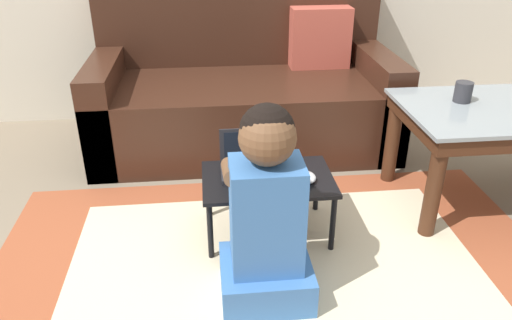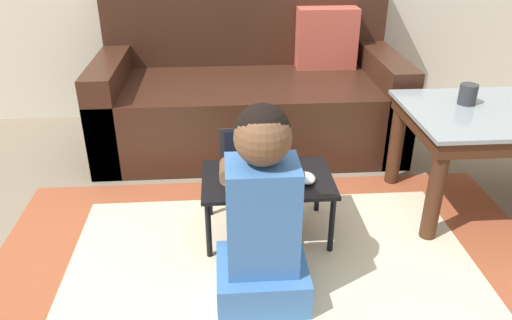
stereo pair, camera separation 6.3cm
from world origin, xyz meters
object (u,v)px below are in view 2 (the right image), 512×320
couch (250,91)px  computer_mouse (306,178)px  laptop (253,165)px  person_seated (262,215)px  cup_on_table (468,94)px  coffee_table (509,126)px  laptop_desk (267,184)px

couch → computer_mouse: couch is taller
laptop → person_seated: bearing=-89.6°
computer_mouse → cup_on_table: 0.87m
person_seated → coffee_table: bearing=25.3°
laptop → computer_mouse: 0.24m
coffee_table → laptop_desk: coffee_table is taller
laptop → computer_mouse: bearing=-24.5°
coffee_table → cup_on_table: (-0.18, 0.09, 0.13)m
coffee_table → person_seated: 1.30m
coffee_table → person_seated: bearing=-154.7°
coffee_table → person_seated: person_seated is taller
coffee_table → laptop_desk: size_ratio=1.70×
laptop_desk → cup_on_table: cup_on_table is taller
laptop_desk → computer_mouse: bearing=-15.6°
laptop_desk → computer_mouse: (0.16, -0.04, 0.05)m
laptop_desk → cup_on_table: size_ratio=5.93×
laptop_desk → laptop: size_ratio=2.03×
couch → person_seated: 1.42m
laptop_desk → laptop: 0.10m
laptop → cup_on_table: (1.00, 0.19, 0.22)m
cup_on_table → couch: bearing=140.5°
couch → laptop_desk: 1.03m
couch → cup_on_table: (0.95, -0.78, 0.24)m
couch → computer_mouse: (0.17, -1.08, -0.01)m
laptop_desk → laptop: laptop is taller
couch → laptop: bearing=-92.8°
couch → laptop: (-0.05, -0.98, 0.01)m
cup_on_table → computer_mouse: bearing=-159.4°
laptop → coffee_table: bearing=5.3°
person_seated → cup_on_table: 1.20m
computer_mouse → person_seated: (-0.21, -0.34, 0.05)m
couch → cup_on_table: bearing=-39.5°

